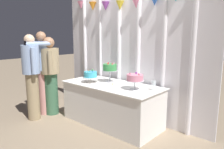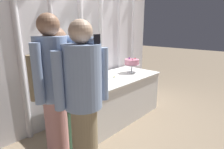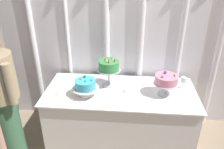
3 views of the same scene
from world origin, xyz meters
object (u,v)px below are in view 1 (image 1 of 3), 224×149
Objects in this scene: wine_glass at (154,83)px; cake_display_rightmost at (135,78)px; guest_man_dark_suit at (32,74)px; cake_display_center at (110,68)px; tealight_near_left at (113,84)px; tealight_far_left at (77,80)px; guest_girl_blue_dress at (42,69)px; cake_display_leftmost at (91,75)px; guest_man_pink_jacket at (50,73)px; cake_table at (112,104)px.

cake_display_rightmost is at bearing -144.32° from wine_glass.
cake_display_rightmost is 0.18× the size of guest_man_dark_suit.
tealight_near_left is at bearing -35.92° from cake_display_center.
cake_display_rightmost is 6.93× the size of tealight_near_left.
wine_glass reaches higher than tealight_far_left.
cake_display_center is at bearing 144.08° from tealight_near_left.
tealight_near_left is 0.03× the size of guest_girl_blue_dress.
guest_man_pink_jacket is at bearing -159.67° from cake_display_leftmost.
cake_table is at bearing 176.91° from cake_display_rightmost.
cake_display_leftmost is 2.11× the size of wine_glass.
guest_man_dark_suit reaches higher than tealight_far_left.
tealight_near_left is (0.46, 0.11, -0.13)m from cake_display_leftmost.
cake_table is at bearing 18.16° from cake_display_leftmost.
guest_man_dark_suit is (-0.51, -0.66, 0.14)m from tealight_far_left.
cake_display_leftmost is at bearing -166.24° from tealight_near_left.
cake_display_center is 2.58× the size of wine_glass.
cake_display_rightmost is at bearing -3.09° from cake_table.
guest_man_pink_jacket is (-1.31, -0.43, 0.10)m from tealight_near_left.
cake_display_center is 1.30× the size of cake_display_rightmost.
guest_girl_blue_dress is (-1.90, -0.53, 0.02)m from cake_display_rightmost.
cake_display_leftmost is 0.95m from cake_display_rightmost.
guest_man_pink_jacket is 0.40m from guest_man_dark_suit.
cake_display_leftmost is at bearing -166.70° from wine_glass.
tealight_far_left is (-1.28, -0.16, -0.18)m from cake_display_rightmost.
cake_display_leftmost is at bearing 23.73° from guest_girl_blue_dress.
cake_table is 6.23× the size of cake_display_rightmost.
cake_display_center is 0.72m from tealight_far_left.
guest_man_dark_suit is (0.10, -0.29, -0.05)m from guest_girl_blue_dress.
guest_man_pink_jacket is at bearing -160.36° from cake_table.
tealight_near_left is at bearing -22.19° from cake_table.
cake_display_center is (-0.16, 0.13, 0.64)m from cake_table.
cake_display_leftmost is 0.19× the size of guest_man_dark_suit.
wine_glass is (0.78, 0.15, 0.48)m from cake_table.
tealight_far_left is (-0.60, -0.32, -0.25)m from cake_display_center.
guest_man_dark_suit is (-1.32, -0.83, 0.14)m from tealight_near_left.
cake_display_rightmost is 0.31m from wine_glass.
cake_display_rightmost is 0.51m from tealight_near_left.
guest_man_pink_jacket is (-1.79, -0.42, -0.08)m from cake_display_rightmost.
guest_man_pink_jacket is at bearing -163.69° from wine_glass.
cake_table is 0.67m from cake_display_center.
wine_glass is at bearing 10.67° from cake_table.
tealight_near_left is at bearing 179.09° from cake_display_rightmost.
guest_man_dark_suit reaches higher than cake_display_rightmost.
guest_man_dark_suit is at bearing -154.02° from wine_glass.
cake_display_center reaches higher than cake_display_leftmost.
cake_display_center is at bearing 29.48° from guest_girl_blue_dress.
cake_display_center is at bearing 167.08° from cake_display_rightmost.
guest_man_dark_suit is (-0.86, -0.71, 0.02)m from cake_display_leftmost.
cake_display_leftmost reaches higher than tealight_far_left.
cake_display_leftmost is 0.20× the size of guest_man_pink_jacket.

